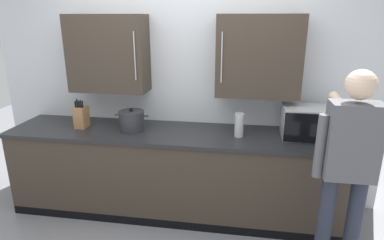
{
  "coord_description": "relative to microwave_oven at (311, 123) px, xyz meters",
  "views": [
    {
      "loc": [
        0.62,
        -2.19,
        2.0
      ],
      "look_at": [
        0.15,
        0.77,
        1.05
      ],
      "focal_mm": 30.37,
      "sensor_mm": 36.0,
      "label": 1
    }
  ],
  "objects": [
    {
      "name": "back_wall_tiled",
      "position": [
        -1.28,
        0.3,
        0.35
      ],
      "size": [
        4.19,
        0.44,
        2.61
      ],
      "color": "silver",
      "rests_on": "ground_plane"
    },
    {
      "name": "counter_unit",
      "position": [
        -1.28,
        -0.04,
        -0.6
      ],
      "size": [
        3.47,
        0.72,
        0.9
      ],
      "color": "#3D3328",
      "rests_on": "ground_plane"
    },
    {
      "name": "microwave_oven",
      "position": [
        0.0,
        0.0,
        0.0
      ],
      "size": [
        0.58,
        0.37,
        0.3
      ],
      "color": "#B7BABF",
      "rests_on": "counter_unit"
    },
    {
      "name": "knife_block",
      "position": [
        -2.3,
        -0.05,
        -0.03
      ],
      "size": [
        0.11,
        0.15,
        0.31
      ],
      "color": "#A37547",
      "rests_on": "counter_unit"
    },
    {
      "name": "thermos_flask",
      "position": [
        -0.67,
        -0.07,
        -0.03
      ],
      "size": [
        0.09,
        0.09,
        0.23
      ],
      "color": "#B7BABF",
      "rests_on": "counter_unit"
    },
    {
      "name": "stock_pot",
      "position": [
        -1.75,
        -0.06,
        -0.05
      ],
      "size": [
        0.35,
        0.25,
        0.23
      ],
      "color": "#2D2D33",
      "rests_on": "counter_unit"
    },
    {
      "name": "person_figure",
      "position": [
        0.1,
        -0.83,
        -0.04
      ],
      "size": [
        0.44,
        0.62,
        1.68
      ],
      "color": "#282D3D",
      "rests_on": "ground_plane"
    }
  ]
}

